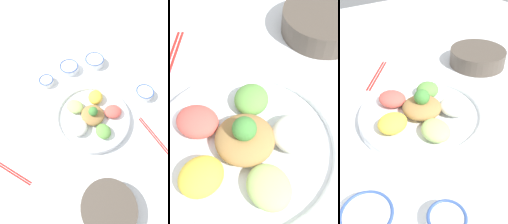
% 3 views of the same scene
% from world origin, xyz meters
% --- Properties ---
extents(ground_plane, '(2.40, 2.40, 0.00)m').
position_xyz_m(ground_plane, '(0.00, 0.00, 0.00)').
color(ground_plane, white).
extents(salad_platter, '(0.39, 0.39, 0.11)m').
position_xyz_m(salad_platter, '(-0.02, 0.00, 0.03)').
color(salad_platter, white).
rests_on(salad_platter, ground_plane).
extents(side_serving_bowl, '(0.23, 0.23, 0.06)m').
position_xyz_m(side_serving_bowl, '(0.15, -0.39, 0.04)').
color(side_serving_bowl, '#51473D').
rests_on(side_serving_bowl, ground_plane).
extents(chopsticks_pair_far, '(0.17, 0.17, 0.01)m').
position_xyz_m(chopsticks_pair_far, '(0.30, -0.01, 0.00)').
color(chopsticks_pair_far, red).
rests_on(chopsticks_pair_far, ground_plane).
extents(serving_spoon_extra, '(0.10, 0.12, 0.01)m').
position_xyz_m(serving_spoon_extra, '(0.32, -0.24, 0.00)').
color(serving_spoon_extra, silver).
rests_on(serving_spoon_extra, ground_plane).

